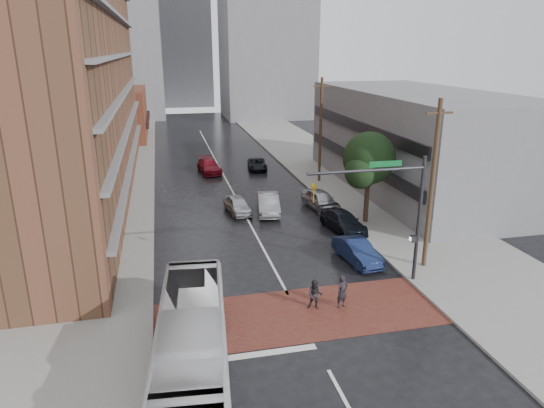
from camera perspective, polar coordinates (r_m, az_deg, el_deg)
ground at (r=24.21m, az=3.45°, el=-13.40°), size 160.00×160.00×0.00m
crosswalk at (r=24.62m, az=3.11°, el=-12.79°), size 14.00×5.00×0.02m
sidewalk_west at (r=46.84m, az=-19.18°, el=1.41°), size 9.00×90.00×0.15m
sidewalk_east at (r=49.70m, az=8.15°, el=3.15°), size 9.00×90.00×0.15m
apartment_block at (r=44.56m, az=-24.57°, el=18.22°), size 10.00×44.00×28.00m
storefront_west at (r=74.60m, az=-17.72°, el=10.08°), size 8.00×16.00×7.00m
building_east at (r=46.43m, az=16.42°, el=7.17°), size 11.00×26.00×9.00m
distant_tower_west at (r=98.20m, az=-18.65°, el=19.02°), size 18.00×16.00×32.00m
distant_tower_east at (r=94.12m, az=-0.68°, el=21.20°), size 16.00×14.00×36.00m
distant_tower_center at (r=114.97m, az=-10.41°, el=17.33°), size 12.00×10.00×24.00m
street_tree at (r=35.86m, az=11.34°, el=4.93°), size 4.20×4.10×6.90m
signal_mast at (r=26.45m, az=14.36°, el=0.09°), size 6.50×0.30×7.20m
utility_pole_near at (r=29.00m, az=18.30°, el=2.14°), size 1.60×0.26×10.00m
utility_pole_far at (r=46.83m, az=5.73°, el=8.68°), size 1.60×0.26×10.00m
transit_bus at (r=19.74m, az=-9.38°, el=-16.30°), size 3.64×11.32×3.10m
pedestrian_a at (r=24.99m, az=8.27°, el=-10.18°), size 0.75×0.61×1.76m
pedestrian_b at (r=24.75m, az=5.09°, el=-10.61°), size 0.93×0.85×1.56m
car_travel_a at (r=38.61m, az=-4.08°, el=-0.11°), size 2.06×4.06×1.33m
car_travel_b at (r=38.43m, az=-0.43°, el=0.03°), size 2.33×4.89×1.55m
car_travel_c at (r=51.58m, az=-7.40°, el=4.44°), size 2.53×5.01×1.40m
suv_travel at (r=52.57m, az=-1.74°, el=4.71°), size 2.40×4.37×1.16m
car_parked_near at (r=30.24m, az=9.99°, el=-5.51°), size 1.95×4.33×1.38m
car_parked_mid at (r=35.16m, az=8.37°, el=-2.06°), size 2.62×4.96×1.37m
car_parked_far at (r=39.66m, az=5.76°, el=0.49°), size 2.53×4.74×1.54m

